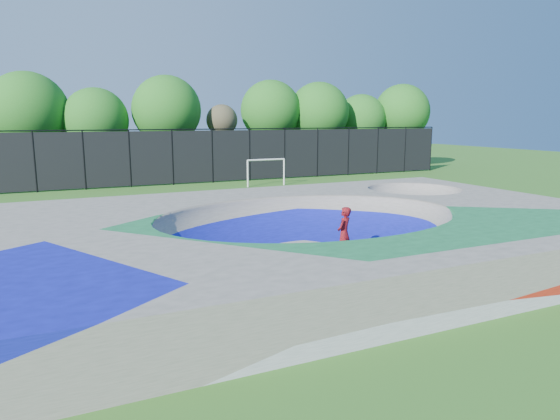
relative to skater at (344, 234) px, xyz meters
The scene contains 7 objects.
ground 1.59m from the skater, 122.71° to the left, with size 120.00×120.00×0.00m, color #2B611B.
skate_deck 1.31m from the skater, 122.71° to the left, with size 22.00×14.00×1.50m, color gray.
skater is the anchor object (origin of this frame).
skateboard 0.90m from the skater, ahead, with size 0.78×0.22×0.05m, color black.
soccer_goal 19.35m from the skater, 74.42° to the left, with size 2.95×0.12×1.95m.
fence 22.13m from the skater, 91.82° to the left, with size 48.09×0.09×4.04m.
treeline 27.33m from the skater, 92.05° to the left, with size 52.35×7.84×8.23m.
Camera 1 is at (-8.22, -15.10, 4.77)m, focal length 32.00 mm.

